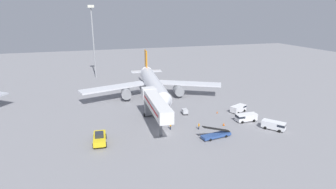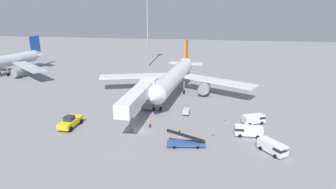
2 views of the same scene
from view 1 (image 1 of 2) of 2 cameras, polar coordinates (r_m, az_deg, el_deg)
name	(u,v)px [view 1 (image 1 of 2)]	position (r m, az deg, el deg)	size (l,w,h in m)	color
ground_plane	(164,134)	(62.64, -0.89, -8.12)	(300.00, 300.00, 0.00)	gray
airplane_at_gate	(153,84)	(85.37, -3.17, 2.17)	(44.77, 42.49, 13.22)	silver
jet_bridge	(155,103)	(64.81, -2.76, -1.83)	(4.04, 20.21, 7.53)	silver
pushback_tug	(100,138)	(59.57, -14.01, -8.78)	(3.15, 6.37, 2.53)	yellow
belt_loader_truck	(216,134)	(61.33, 9.94, -8.16)	(7.04, 2.88, 3.24)	#2D4C8E
service_van_near_left	(239,108)	(77.70, 14.44, -2.77)	(5.05, 3.76, 1.86)	white
service_van_mid_right	(274,125)	(68.85, 21.20, -5.92)	(4.81, 5.34, 1.96)	white
service_van_mid_left	(246,117)	(71.56, 15.83, -4.53)	(5.28, 2.33, 1.97)	white
baggage_cart_far_center	(185,111)	(73.82, 3.51, -3.54)	(1.48, 2.12, 1.40)	#38383D
ground_crew_worker_foreground	(199,126)	(64.83, 6.41, -6.50)	(0.35, 0.35, 1.62)	#1E2333
ground_crew_worker_midground	(170,126)	(64.26, 0.52, -6.48)	(0.47, 0.47, 1.86)	#1E2333
safety_cone_alpha	(217,112)	(75.73, 10.16, -3.63)	(0.39, 0.39, 0.59)	black
safety_cone_bravo	(224,124)	(68.03, 11.52, -6.04)	(0.50, 0.50, 0.76)	black
apron_light_mast	(92,29)	(115.89, -15.40, 12.90)	(2.40, 2.40, 28.91)	#93969B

